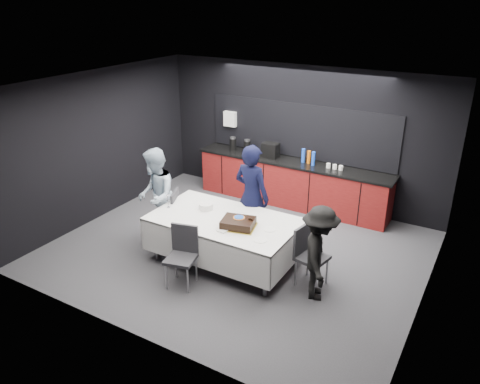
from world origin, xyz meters
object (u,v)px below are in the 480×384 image
Objects in this scene: chair_right at (308,251)px; chair_near at (183,251)px; chair_left at (170,212)px; person_left at (156,196)px; champagne_flute at (168,199)px; person_right at (319,253)px; party_table at (224,226)px; plate_stack at (206,206)px; person_center at (252,196)px; cake_assembly at (238,223)px.

chair_right is 1.86m from chair_near.
chair_left is 0.37m from person_left.
champagne_flute is 2.68m from person_right.
plate_stack is (-0.44, 0.15, 0.19)m from party_table.
person_right is at bearing -0.38° from champagne_flute.
person_left is at bearing 178.03° from party_table.
chair_near reaches higher than party_table.
plate_stack is at bearing 54.32° from person_center.
person_right is (1.31, 0.01, -0.14)m from cake_assembly.
person_center is at bearing 37.22° from champagne_flute.
cake_assembly is at bearing -166.36° from chair_right.
person_center is at bearing 78.68° from chair_near.
chair_left is at bearing 179.20° from chair_right.
party_table is 1.64× the size of person_right.
cake_assembly is 0.83m from plate_stack.
cake_assembly is at bearing 112.87° from person_center.
plate_stack is at bearing 159.83° from cake_assembly.
person_right is at bearing -43.61° from chair_right.
chair_near is (-1.61, -0.94, 0.00)m from chair_right.
champagne_flute is at bearing 179.00° from cake_assembly.
chair_left is at bearing 179.71° from plate_stack.
cake_assembly is 1.12m from chair_right.
party_table is 2.51× the size of chair_left.
person_left is at bearing 31.48° from person_center.
champagne_flute reaches higher than chair_right.
person_center is at bearing 82.90° from party_table.
person_center is (1.11, 0.84, -0.03)m from champagne_flute.
person_left reaches higher than chair_right.
cake_assembly is at bearing -1.00° from champagne_flute.
chair_right is at bearing 161.71° from person_center.
person_left is (-0.97, -0.10, 0.01)m from plate_stack.
person_right is at bearing 0.26° from cake_assembly.
chair_right is at bearing 4.98° from party_table.
champagne_flute reaches higher than chair_near.
party_table is at bearing -19.07° from plate_stack.
person_center is (-1.30, 0.61, 0.37)m from chair_right.
chair_left is 1.40m from chair_near.
person_left is (-0.19, -0.11, 0.30)m from chair_left.
party_table is 1.38× the size of person_left.
plate_stack is at bearing 160.93° from party_table.
person_center reaches higher than person_left.
chair_right is at bearing 24.43° from person_right.
champagne_flute is 0.12× the size of person_center.
chair_near is 1.62m from person_center.
plate_stack is 0.26× the size of chair_left.
person_center is (0.54, 0.58, 0.08)m from plate_stack.
champagne_flute is 0.16× the size of person_right.
plate_stack is at bearing 60.38° from person_right.
person_center reaches higher than chair_left.
cake_assembly reaches higher than chair_left.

